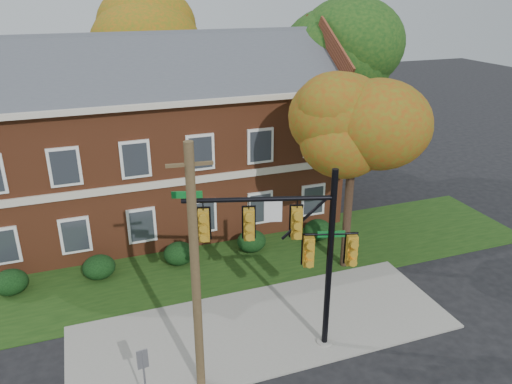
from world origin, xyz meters
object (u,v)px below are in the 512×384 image
object	(u,v)px
hedge_far_left	(10,282)
apartment_building	(153,129)
sign_post	(144,370)
hedge_center	(179,253)
tree_near_right	(361,123)
utility_pole	(195,275)
tree_right_rear	(344,55)
traffic_signal	(294,243)
hedge_right	(251,241)
hedge_left	(99,267)
hedge_far_right	(318,230)
tree_far_rear	(149,37)

from	to	relation	value
hedge_far_left	apartment_building	bearing A→B (deg)	36.89
hedge_far_left	sign_post	bearing A→B (deg)	-61.96
hedge_center	tree_near_right	size ratio (longest dim) A/B	0.16
hedge_far_left	utility_pole	bearing A→B (deg)	-51.65
hedge_far_left	tree_right_rear	xyz separation A→B (m)	(18.31, 6.11, 7.60)
traffic_signal	hedge_right	bearing A→B (deg)	98.58
hedge_far_left	hedge_left	world-z (taller)	same
tree_near_right	tree_right_rear	distance (m)	9.94
hedge_left	hedge_far_right	world-z (taller)	same
hedge_right	hedge_far_right	size ratio (longest dim) A/B	1.00
apartment_building	hedge_center	bearing A→B (deg)	-90.00
hedge_right	utility_pole	distance (m)	9.56
tree_near_right	utility_pole	distance (m)	9.82
tree_near_right	hedge_center	bearing A→B (deg)	158.58
hedge_center	utility_pole	xyz separation A→B (m)	(-0.91, -7.70, 3.57)
tree_near_right	utility_pole	size ratio (longest dim) A/B	1.06
hedge_center	tree_near_right	distance (m)	9.90
hedge_right	sign_post	bearing A→B (deg)	-127.08
hedge_center	tree_near_right	bearing A→B (deg)	-21.42
apartment_building	hedge_far_left	world-z (taller)	apartment_building
hedge_left	tree_near_right	xyz separation A→B (m)	(10.72, -2.83, 6.14)
tree_far_rear	traffic_signal	xyz separation A→B (m)	(1.19, -20.03, -4.74)
hedge_far_right	tree_near_right	bearing A→B (deg)	-85.48
tree_near_right	hedge_far_right	bearing A→B (deg)	94.52
sign_post	hedge_center	bearing A→B (deg)	65.98
hedge_center	traffic_signal	world-z (taller)	traffic_signal
hedge_far_left	sign_post	distance (m)	9.29
sign_post	tree_right_rear	bearing A→B (deg)	39.63
utility_pole	hedge_right	bearing A→B (deg)	66.38
hedge_far_left	tree_right_rear	distance (m)	20.75
hedge_center	sign_post	world-z (taller)	sign_post
tree_right_rear	utility_pole	bearing A→B (deg)	-131.51
tree_right_rear	sign_post	bearing A→B (deg)	-134.42
hedge_center	hedge_far_right	xyz separation A→B (m)	(7.00, 0.00, 0.00)
hedge_far_left	tree_far_rear	bearing A→B (deg)	57.50
hedge_left	sign_post	size ratio (longest dim) A/B	0.62
tree_right_rear	sign_post	distance (m)	21.03
hedge_right	tree_far_rear	size ratio (longest dim) A/B	0.12
hedge_far_left	hedge_right	distance (m)	10.50
hedge_left	hedge_center	world-z (taller)	same
hedge_center	apartment_building	bearing A→B (deg)	90.00
hedge_center	tree_far_rear	bearing A→B (deg)	84.15
hedge_far_right	tree_far_rear	size ratio (longest dim) A/B	0.12
hedge_far_left	hedge_center	world-z (taller)	same
hedge_center	hedge_right	xyz separation A→B (m)	(3.50, 0.00, 0.00)
hedge_far_left	hedge_center	distance (m)	7.00
apartment_building	tree_far_rear	size ratio (longest dim) A/B	1.63
sign_post	apartment_building	bearing A→B (deg)	72.83
traffic_signal	utility_pole	distance (m)	3.52
hedge_right	sign_post	xyz separation A→B (m)	(-6.16, -8.15, 1.00)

